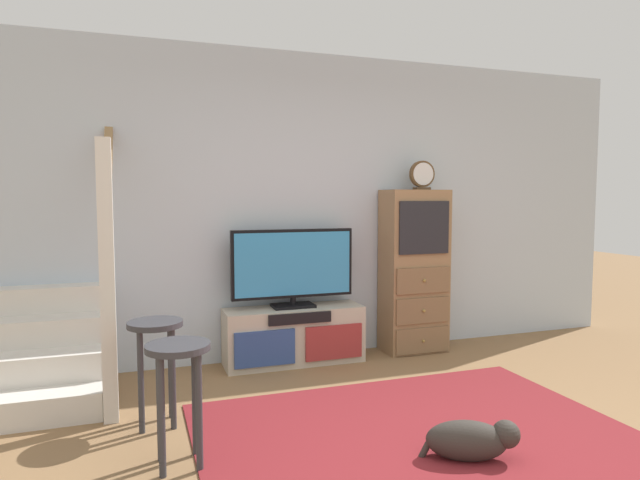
% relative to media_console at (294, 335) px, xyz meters
% --- Properties ---
extents(back_wall, '(6.40, 0.12, 2.70)m').
position_rel_media_console_xyz_m(back_wall, '(0.30, 0.27, 1.11)').
color(back_wall, silver).
rests_on(back_wall, ground_plane).
extents(area_rug, '(2.60, 1.80, 0.01)m').
position_rel_media_console_xyz_m(area_rug, '(0.30, -1.59, -0.24)').
color(area_rug, maroon).
rests_on(area_rug, ground_plane).
extents(media_console, '(1.20, 0.38, 0.49)m').
position_rel_media_console_xyz_m(media_console, '(0.00, 0.00, 0.00)').
color(media_console, '#BCB29E').
rests_on(media_console, ground_plane).
extents(television, '(1.07, 0.22, 0.67)m').
position_rel_media_console_xyz_m(television, '(0.00, 0.02, 0.60)').
color(television, black).
rests_on(television, media_console).
extents(side_cabinet, '(0.58, 0.38, 1.50)m').
position_rel_media_console_xyz_m(side_cabinet, '(1.17, 0.01, 0.51)').
color(side_cabinet, '#93704C').
rests_on(side_cabinet, ground_plane).
extents(desk_clock, '(0.24, 0.08, 0.26)m').
position_rel_media_console_xyz_m(desk_clock, '(1.23, -0.00, 1.39)').
color(desk_clock, '#4C3823').
rests_on(desk_clock, side_cabinet).
extents(staircase, '(1.00, 1.36, 2.20)m').
position_rel_media_console_xyz_m(staircase, '(-1.94, 0.01, 0.13)').
color(staircase, silver).
rests_on(staircase, ground_plane).
extents(bar_stool_near, '(0.34, 0.34, 0.67)m').
position_rel_media_console_xyz_m(bar_stool_near, '(-1.08, -1.53, 0.26)').
color(bar_stool_near, '#333338').
rests_on(bar_stool_near, ground_plane).
extents(bar_stool_far, '(0.34, 0.34, 0.66)m').
position_rel_media_console_xyz_m(bar_stool_far, '(-1.17, -0.94, 0.26)').
color(bar_stool_far, '#333338').
rests_on(bar_stool_far, ground_plane).
extents(dog, '(0.51, 0.36, 0.23)m').
position_rel_media_console_xyz_m(dog, '(0.43, -1.99, -0.13)').
color(dog, '#332D28').
rests_on(dog, ground_plane).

